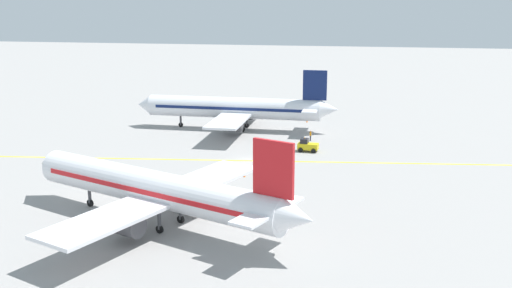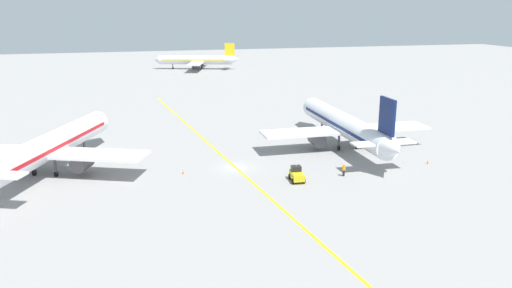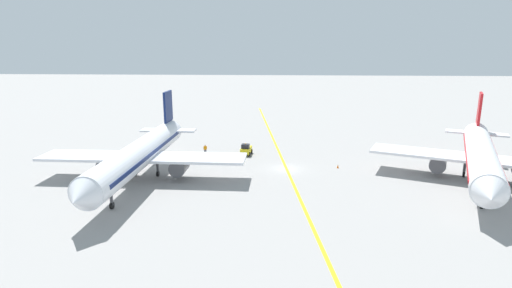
% 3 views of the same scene
% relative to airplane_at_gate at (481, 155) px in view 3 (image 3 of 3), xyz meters
% --- Properties ---
extents(ground_plane, '(400.00, 400.00, 0.00)m').
position_rel_airplane_at_gate_xyz_m(ground_plane, '(25.47, -4.50, -3.71)').
color(ground_plane, gray).
extents(apron_yellow_centreline, '(14.21, 119.25, 0.01)m').
position_rel_airplane_at_gate_xyz_m(apron_yellow_centreline, '(25.47, -4.50, -3.71)').
color(apron_yellow_centreline, yellow).
rests_on(apron_yellow_centreline, ground).
extents(airplane_at_gate, '(27.84, 33.91, 10.60)m').
position_rel_airplane_at_gate_xyz_m(airplane_at_gate, '(0.00, 0.00, 0.00)').
color(airplane_at_gate, white).
rests_on(airplane_at_gate, ground).
extents(airplane_adjacent_stand, '(28.07, 35.44, 10.60)m').
position_rel_airplane_at_gate_xyz_m(airplane_adjacent_stand, '(45.15, 1.65, 0.00)').
color(airplane_adjacent_stand, silver).
rests_on(airplane_adjacent_stand, ground).
extents(baggage_tug_white, '(2.02, 3.14, 2.11)m').
position_rel_airplane_at_gate_xyz_m(baggage_tug_white, '(32.12, -12.03, -2.81)').
color(baggage_tug_white, gold).
rests_on(baggage_tug_white, ground).
extents(ground_crew_worker, '(0.56, 0.32, 1.68)m').
position_rel_airplane_at_gate_xyz_m(ground_crew_worker, '(38.99, -11.86, -2.80)').
color(ground_crew_worker, '#23232D').
rests_on(ground_crew_worker, ground).
extents(traffic_cone_near_nose, '(0.32, 0.32, 0.55)m').
position_rel_airplane_at_gate_xyz_m(traffic_cone_near_nose, '(17.79, -5.30, -3.43)').
color(traffic_cone_near_nose, orange).
rests_on(traffic_cone_near_nose, ground).
extents(traffic_cone_mid_apron, '(0.32, 0.32, 0.55)m').
position_rel_airplane_at_gate_xyz_m(traffic_cone_mid_apron, '(53.31, -9.94, -3.43)').
color(traffic_cone_mid_apron, orange).
rests_on(traffic_cone_mid_apron, ground).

